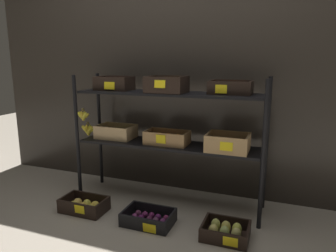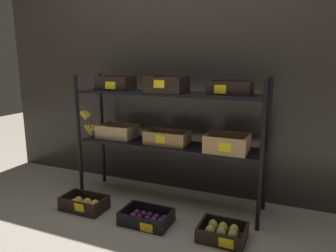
% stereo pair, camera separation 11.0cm
% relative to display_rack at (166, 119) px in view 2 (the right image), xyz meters
% --- Properties ---
extents(ground_plane, '(10.00, 10.00, 0.00)m').
position_rel_display_rack_xyz_m(ground_plane, '(0.02, -0.00, -0.73)').
color(ground_plane, gray).
extents(storefront_wall, '(3.96, 0.12, 2.06)m').
position_rel_display_rack_xyz_m(storefront_wall, '(0.02, 0.38, 0.30)').
color(storefront_wall, '#2D2823').
rests_on(storefront_wall, ground_plane).
extents(display_rack, '(1.70, 0.39, 1.09)m').
position_rel_display_rack_xyz_m(display_rack, '(0.00, 0.00, 0.00)').
color(display_rack, black).
rests_on(display_rack, ground_plane).
extents(crate_ground_apple_gold, '(0.37, 0.23, 0.11)m').
position_rel_display_rack_xyz_m(crate_ground_apple_gold, '(-0.56, -0.40, -0.69)').
color(crate_ground_apple_gold, black).
rests_on(crate_ground_apple_gold, ground_plane).
extents(crate_ground_plum, '(0.37, 0.26, 0.10)m').
position_rel_display_rack_xyz_m(crate_ground_plum, '(0.02, -0.40, -0.69)').
color(crate_ground_plum, black).
rests_on(crate_ground_plum, ground_plane).
extents(crate_ground_pear, '(0.32, 0.26, 0.10)m').
position_rel_display_rack_xyz_m(crate_ground_pear, '(0.60, -0.39, -0.68)').
color(crate_ground_pear, black).
rests_on(crate_ground_pear, ground_plane).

